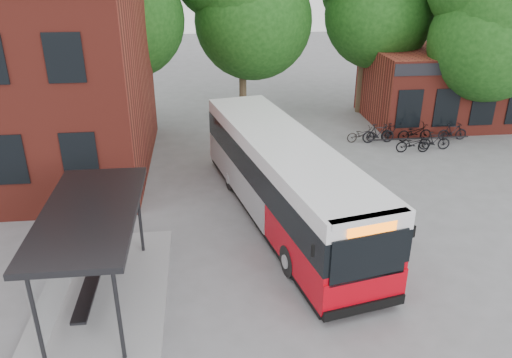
{
  "coord_description": "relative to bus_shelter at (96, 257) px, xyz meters",
  "views": [
    {
      "loc": [
        -1.51,
        -12.64,
        8.83
      ],
      "look_at": [
        0.16,
        2.35,
        2.0
      ],
      "focal_mm": 35.0,
      "sensor_mm": 36.0,
      "label": 1
    }
  ],
  "objects": [
    {
      "name": "ground",
      "position": [
        4.5,
        1.0,
        -1.45
      ],
      "size": [
        100.0,
        100.0,
        0.0
      ],
      "primitive_type": "plane",
      "color": "slate"
    },
    {
      "name": "shop_row",
      "position": [
        19.5,
        15.0,
        0.55
      ],
      "size": [
        14.0,
        6.2,
        4.0
      ],
      "primitive_type": null,
      "color": "maroon",
      "rests_on": "ground"
    },
    {
      "name": "bus_shelter",
      "position": [
        0.0,
        0.0,
        0.0
      ],
      "size": [
        3.6,
        7.0,
        2.9
      ],
      "primitive_type": null,
      "color": "#28282C",
      "rests_on": "ground"
    },
    {
      "name": "bike_rail",
      "position": [
        13.78,
        11.0,
        -1.26
      ],
      "size": [
        5.2,
        0.1,
        0.38
      ],
      "primitive_type": null,
      "color": "#28282C",
      "rests_on": "ground"
    },
    {
      "name": "tree_0",
      "position": [
        -1.5,
        17.0,
        4.05
      ],
      "size": [
        7.92,
        7.92,
        11.0
      ],
      "primitive_type": null,
      "color": "#144111",
      "rests_on": "ground"
    },
    {
      "name": "tree_1",
      "position": [
        5.5,
        18.0,
        3.75
      ],
      "size": [
        7.92,
        7.92,
        10.4
      ],
      "primitive_type": null,
      "color": "#144111",
      "rests_on": "ground"
    },
    {
      "name": "tree_2",
      "position": [
        12.5,
        17.0,
        4.05
      ],
      "size": [
        7.92,
        7.92,
        11.0
      ],
      "primitive_type": null,
      "color": "#144111",
      "rests_on": "ground"
    },
    {
      "name": "tree_3",
      "position": [
        17.5,
        13.0,
        3.19
      ],
      "size": [
        7.04,
        7.04,
        9.28
      ],
      "primitive_type": null,
      "color": "#144111",
      "rests_on": "ground"
    },
    {
      "name": "city_bus",
      "position": [
        5.73,
        4.25,
        0.06
      ],
      "size": [
        4.99,
        12.16,
        3.02
      ],
      "primitive_type": null,
      "rotation": [
        0.0,
        0.0,
        0.21
      ],
      "color": "#C00310",
      "rests_on": "ground"
    },
    {
      "name": "bicycle_0",
      "position": [
        11.04,
        11.74,
        -1.04
      ],
      "size": [
        1.59,
        0.64,
        0.82
      ],
      "primitive_type": "imported",
      "rotation": [
        0.0,
        0.0,
        1.63
      ],
      "color": "black",
      "rests_on": "ground"
    },
    {
      "name": "bicycle_1",
      "position": [
        11.84,
        11.53,
        -0.95
      ],
      "size": [
        1.67,
        0.5,
        1.0
      ],
      "primitive_type": "imported",
      "rotation": [
        0.0,
        0.0,
        1.59
      ],
      "color": "black",
      "rests_on": "ground"
    },
    {
      "name": "bicycle_2",
      "position": [
        13.06,
        10.05,
        -1.03
      ],
      "size": [
        1.65,
        0.68,
        0.85
      ],
      "primitive_type": "imported",
      "rotation": [
        0.0,
        0.0,
        1.5
      ],
      "color": "black",
      "rests_on": "ground"
    },
    {
      "name": "bicycle_3",
      "position": [
        12.76,
        11.95,
        -1.0
      ],
      "size": [
        1.56,
        0.91,
        0.9
      ],
      "primitive_type": "imported",
      "rotation": [
        0.0,
        0.0,
        1.92
      ],
      "color": "black",
      "rests_on": "ground"
    },
    {
      "name": "bicycle_4",
      "position": [
        13.78,
        11.57,
        -0.98
      ],
      "size": [
        1.82,
        0.69,
        0.94
      ],
      "primitive_type": "imported",
      "rotation": [
        0.0,
        0.0,
        1.61
      ],
      "color": "black",
      "rests_on": "ground"
    },
    {
      "name": "bicycle_5",
      "position": [
        14.26,
        10.28,
        -0.99
      ],
      "size": [
        1.58,
        0.56,
        0.93
      ],
      "primitive_type": "imported",
      "rotation": [
        0.0,
        0.0,
        1.49
      ],
      "color": "black",
      "rests_on": "ground"
    },
    {
      "name": "bicycle_7",
      "position": [
        15.78,
        11.5,
        -0.99
      ],
      "size": [
        1.53,
        0.43,
        0.92
      ],
      "primitive_type": "imported",
      "rotation": [
        0.0,
        0.0,
        1.57
      ],
      "color": "black",
      "rests_on": "ground"
    }
  ]
}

